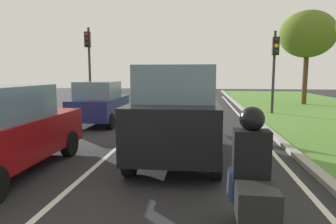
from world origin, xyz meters
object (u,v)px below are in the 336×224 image
(car_sedan_left_lane, at_px, (0,131))
(motorcycle, at_px, (249,209))
(car_hatchback_far, at_px, (100,103))
(traffic_light_near_right, at_px, (275,59))
(traffic_light_overhead_left, at_px, (88,54))
(car_suv_ahead, at_px, (178,112))
(tree_roadside_far, at_px, (308,35))
(rider_person, at_px, (251,155))

(car_sedan_left_lane, relative_size, motorcycle, 2.27)
(car_sedan_left_lane, bearing_deg, car_hatchback_far, 90.20)
(traffic_light_near_right, relative_size, traffic_light_overhead_left, 0.88)
(traffic_light_near_right, bearing_deg, motorcycle, -103.86)
(car_hatchback_far, xyz_separation_m, motorcycle, (4.80, -8.75, -0.31))
(car_suv_ahead, relative_size, tree_roadside_far, 0.72)
(car_hatchback_far, height_order, tree_roadside_far, tree_roadside_far)
(car_suv_ahead, xyz_separation_m, car_sedan_left_lane, (-3.57, -1.69, -0.25))
(car_suv_ahead, distance_m, tree_roadside_far, 15.96)
(rider_person, distance_m, traffic_light_near_right, 12.97)
(car_suv_ahead, height_order, car_sedan_left_lane, car_suv_ahead)
(car_suv_ahead, height_order, traffic_light_overhead_left, traffic_light_overhead_left)
(car_hatchback_far, relative_size, tree_roadside_far, 0.60)
(tree_roadside_far, bearing_deg, car_suv_ahead, -118.56)
(rider_person, relative_size, tree_roadside_far, 0.19)
(car_suv_ahead, bearing_deg, car_sedan_left_lane, -154.76)
(car_suv_ahead, xyz_separation_m, motorcycle, (1.14, -4.02, -0.60))
(car_sedan_left_lane, xyz_separation_m, motorcycle, (4.71, -2.34, -0.35))
(car_suv_ahead, distance_m, rider_person, 4.14)
(traffic_light_near_right, bearing_deg, rider_person, -103.91)
(tree_roadside_far, bearing_deg, motorcycle, -109.61)
(rider_person, relative_size, traffic_light_overhead_left, 0.24)
(motorcycle, bearing_deg, car_sedan_left_lane, 154.80)
(rider_person, distance_m, traffic_light_overhead_left, 16.08)
(motorcycle, height_order, rider_person, rider_person)
(car_suv_ahead, bearing_deg, motorcycle, -74.28)
(rider_person, xyz_separation_m, tree_roadside_far, (6.31, 17.65, 3.47))
(traffic_light_near_right, xyz_separation_m, tree_roadside_far, (3.21, 5.16, 1.82))
(motorcycle, height_order, tree_roadside_far, tree_roadside_far)
(rider_person, bearing_deg, traffic_light_overhead_left, 118.64)
(car_sedan_left_lane, relative_size, car_hatchback_far, 1.15)
(tree_roadside_far, bearing_deg, car_hatchback_far, -141.14)
(motorcycle, bearing_deg, car_hatchback_far, 119.97)
(traffic_light_overhead_left, bearing_deg, motorcycle, -62.66)
(car_hatchback_far, xyz_separation_m, traffic_light_near_right, (7.90, 3.79, 1.96))
(traffic_light_overhead_left, bearing_deg, car_suv_ahead, -58.63)
(car_suv_ahead, relative_size, traffic_light_near_right, 1.06)
(car_sedan_left_lane, distance_m, car_hatchback_far, 6.41)
(car_hatchback_far, height_order, motorcycle, car_hatchback_far)
(car_sedan_left_lane, distance_m, rider_person, 5.24)
(rider_person, xyz_separation_m, traffic_light_overhead_left, (-7.34, 14.15, 2.07))
(motorcycle, xyz_separation_m, traffic_light_overhead_left, (-7.34, 14.20, 2.69))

